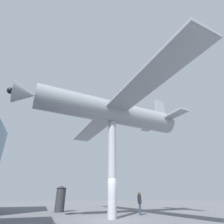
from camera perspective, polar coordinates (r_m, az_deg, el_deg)
name	(u,v)px	position (r m, az deg, el deg)	size (l,w,h in m)	color
ground_plane	(112,219)	(13.49, 0.00, -31.63)	(80.00, 80.00, 0.00)	slate
support_pylon_central	(112,165)	(13.57, 0.00, -16.99)	(0.61, 0.61, 6.90)	#B7B7BC
suspended_airplane	(109,111)	(14.76, -1.06, 0.27)	(18.57, 14.06, 3.36)	#93999E
visitor_person	(140,201)	(16.16, 8.98, -26.79)	(0.44, 0.31, 1.74)	#2D3D56
info_kiosk	(60,198)	(19.47, -16.47, -25.38)	(1.03, 1.03, 2.29)	#333338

